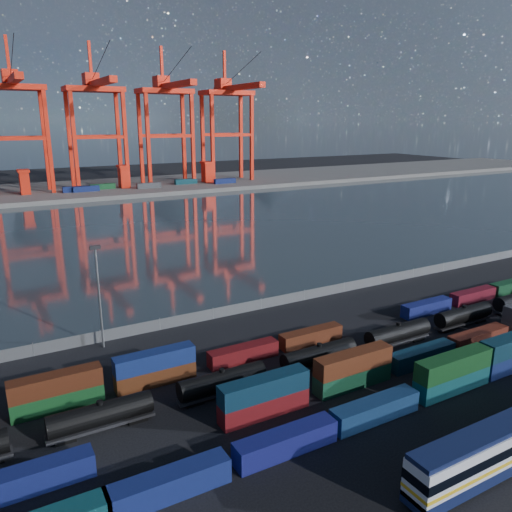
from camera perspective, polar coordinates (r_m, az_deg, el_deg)
ground at (r=74.76m, az=11.62°, el=-12.80°), size 700.00×700.00×0.00m
harbor_water at (r=164.05m, az=-12.95°, el=2.68°), size 700.00×700.00×0.00m
far_quay at (r=264.98m, az=-19.58°, el=7.12°), size 700.00×70.00×2.00m
distant_mountains at (r=1662.90m, az=-27.21°, el=20.17°), size 2470.00×1100.00×520.00m
container_row_south at (r=61.08m, az=10.19°, el=-17.49°), size 139.59×2.45×5.23m
container_row_mid at (r=76.10m, az=16.73°, el=-10.96°), size 141.03×2.37×5.05m
container_row_north at (r=71.71m, az=-9.05°, el=-12.38°), size 139.23×2.24×4.77m
tanker_string at (r=78.58m, az=11.83°, el=-9.82°), size 120.80×2.64×3.78m
waterfront_fence at (r=95.13m, az=0.59°, el=-5.51°), size 160.12×0.12×2.20m
yard_light_mast at (r=80.57m, az=-17.52°, el=-3.91°), size 1.60×0.40×16.60m
gantry_cranes at (r=254.98m, az=-21.89°, el=16.13°), size 202.01×51.86×70.22m
quay_containers at (r=248.78m, az=-21.52°, el=7.00°), size 172.58×10.99×2.60m
straddle_carriers at (r=253.97m, az=-19.87°, el=8.33°), size 140.00×7.00×11.10m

